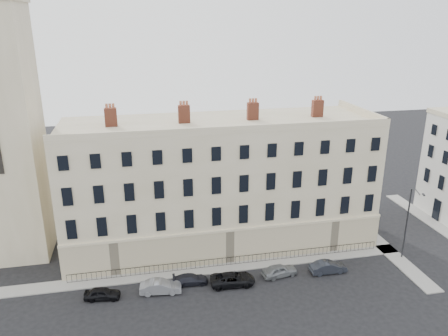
{
  "coord_description": "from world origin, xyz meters",
  "views": [
    {
      "loc": [
        -15.48,
        -36.19,
        26.16
      ],
      "look_at": [
        -5.83,
        10.0,
        9.97
      ],
      "focal_mm": 35.0,
      "sensor_mm": 36.0,
      "label": 1
    }
  ],
  "objects": [
    {
      "name": "car_f",
      "position": [
        4.0,
        1.85,
        0.66
      ],
      "size": [
        4.02,
        1.43,
        1.32
      ],
      "primitive_type": "imported",
      "rotation": [
        0.0,
        0.0,
        1.58
      ],
      "color": "#22252E",
      "rests_on": "ground"
    },
    {
      "name": "car_a",
      "position": [
        -19.72,
        1.98,
        0.6
      ],
      "size": [
        3.65,
        1.85,
        1.19
      ],
      "primitive_type": "imported",
      "rotation": [
        0.0,
        0.0,
        1.44
      ],
      "color": "black",
      "rests_on": "ground"
    },
    {
      "name": "terrace",
      "position": [
        -5.97,
        11.97,
        7.5
      ],
      "size": [
        36.22,
        12.22,
        17.0
      ],
      "color": "#C0B28E",
      "rests_on": "ground"
    },
    {
      "name": "streetlamp",
      "position": [
        13.71,
        2.86,
        4.75
      ],
      "size": [
        0.74,
        1.79,
        8.56
      ],
      "rotation": [
        0.0,
        0.0,
        -0.32
      ],
      "color": "#2B2C30",
      "rests_on": "ground"
    },
    {
      "name": "pavement_adjacent",
      "position": [
        23.0,
        10.0,
        0.06
      ],
      "size": [
        2.0,
        20.0,
        0.12
      ],
      "primitive_type": "cube",
      "color": "gray",
      "rests_on": "ground"
    },
    {
      "name": "railings",
      "position": [
        -6.0,
        5.4,
        0.55
      ],
      "size": [
        35.0,
        0.04,
        0.96
      ],
      "color": "black",
      "rests_on": "ground"
    },
    {
      "name": "car_e",
      "position": [
        -1.37,
        2.29,
        0.66
      ],
      "size": [
        4.07,
        2.15,
        1.32
      ],
      "primitive_type": "imported",
      "rotation": [
        0.0,
        0.0,
        1.73
      ],
      "color": "slate",
      "rests_on": "ground"
    },
    {
      "name": "pavement_east_return",
      "position": [
        13.0,
        8.0,
        0.06
      ],
      "size": [
        2.0,
        24.0,
        0.12
      ],
      "primitive_type": "cube",
      "color": "gray",
      "rests_on": "ground"
    },
    {
      "name": "car_d",
      "position": [
        -6.64,
        1.72,
        0.65
      ],
      "size": [
        4.76,
        2.39,
        1.29
      ],
      "primitive_type": "imported",
      "rotation": [
        0.0,
        0.0,
        1.52
      ],
      "color": "black",
      "rests_on": "ground"
    },
    {
      "name": "pavement_terrace",
      "position": [
        -10.0,
        5.0,
        0.06
      ],
      "size": [
        48.0,
        2.0,
        0.12
      ],
      "primitive_type": "cube",
      "color": "gray",
      "rests_on": "ground"
    },
    {
      "name": "car_b",
      "position": [
        -14.04,
        1.84,
        0.68
      ],
      "size": [
        4.26,
        1.88,
        1.36
      ],
      "primitive_type": "imported",
      "rotation": [
        0.0,
        0.0,
        1.46
      ],
      "color": "slate",
      "rests_on": "ground"
    },
    {
      "name": "ground",
      "position": [
        0.0,
        0.0,
        0.0
      ],
      "size": [
        160.0,
        160.0,
        0.0
      ],
      "primitive_type": "plane",
      "color": "black",
      "rests_on": "ground"
    },
    {
      "name": "car_c",
      "position": [
        -10.91,
        2.77,
        0.53
      ],
      "size": [
        3.72,
        1.64,
        1.06
      ],
      "primitive_type": "imported",
      "rotation": [
        0.0,
        0.0,
        1.53
      ],
      "color": "black",
      "rests_on": "ground"
    }
  ]
}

